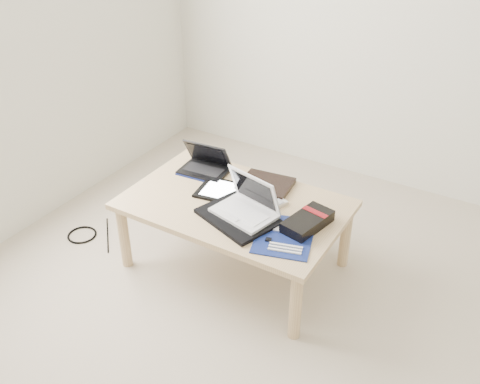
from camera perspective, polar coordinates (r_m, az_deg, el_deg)
The scene contains 12 objects.
coffee_table at distance 2.72m, azimuth -0.58°, elevation -1.96°, with size 1.10×0.70×0.40m.
book at distance 2.82m, azimuth 2.77°, elevation 0.80°, with size 0.29×0.25×0.03m.
netbook at distance 2.96m, azimuth -3.74°, elevation 2.86°, with size 0.27×0.21×0.17m.
tablet at distance 2.77m, azimuth -1.61°, elevation 0.06°, with size 0.31×0.25×0.02m.
remote at distance 2.63m, azimuth 2.90°, elevation -1.79°, with size 0.13×0.24×0.02m.
neoprene_sleeve at distance 2.57m, azimuth -0.18°, elevation -2.68°, with size 0.37×0.27×0.02m, color black.
white_laptop at distance 2.56m, azimuth 0.79°, elevation -1.40°, with size 0.33×0.27×0.20m.
motherboard at distance 2.46m, azimuth 4.81°, elevation -4.70°, with size 0.34×0.38×0.01m.
gpu_box at distance 2.52m, azimuth 7.21°, elevation -3.18°, with size 0.18×0.28×0.06m.
cable_coil at distance 2.79m, azimuth -2.86°, elevation 0.18°, with size 0.10×0.10×0.01m, color black.
floor_cable_coil at distance 3.27m, azimuth -16.50°, elevation -4.40°, with size 0.17×0.17×0.01m, color black.
floor_cable_trail at distance 3.23m, azimuth -13.94°, elevation -4.46°, with size 0.01×0.01×0.34m, color black.
Camera 1 is at (0.43, -1.22, 1.87)m, focal length 40.00 mm.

